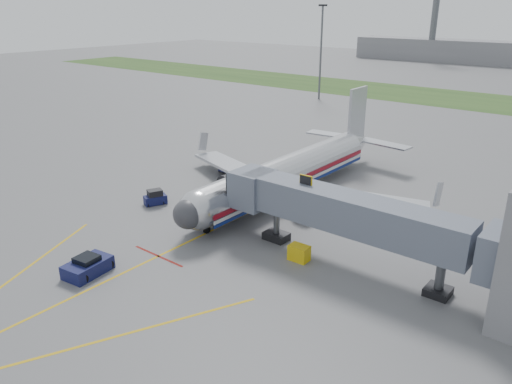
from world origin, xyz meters
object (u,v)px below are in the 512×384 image
Objects in this scene: pushback_tug at (88,266)px; baggage_tug at (155,198)px; airliner at (288,172)px; ramp_worker at (220,184)px; belt_loader at (206,213)px.

baggage_tug is at bearing 118.84° from pushback_tug.
airliner is 24.92m from pushback_tug.
ramp_worker is (-4.78, 20.88, 0.11)m from pushback_tug.
baggage_tug is at bearing -129.46° from airliner.
airliner reaches higher than belt_loader.
airliner is 23.56× the size of ramp_worker.
pushback_tug is 14.01m from belt_loader.
airliner is 9.01× the size of pushback_tug.
airliner is 13.42× the size of baggage_tug.
baggage_tug is 1.76× the size of ramp_worker.
ramp_worker is at bearing -150.69° from airliner.
pushback_tug is 21.42m from ramp_worker.
airliner reaches higher than ramp_worker.
belt_loader is at bearing 91.62° from pushback_tug.
belt_loader is at bearing -103.19° from airliner.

